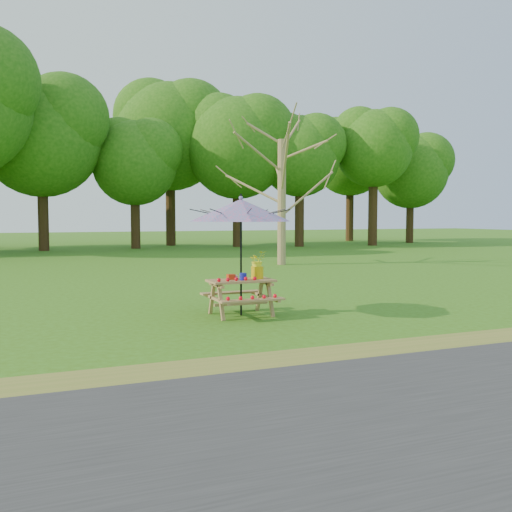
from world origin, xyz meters
name	(u,v)px	position (x,y,z in m)	size (l,w,h in m)	color
ground	(136,330)	(0.00, 0.00, 0.00)	(120.00, 120.00, 0.00)	#396413
road	(251,443)	(0.00, -5.00, 0.01)	(120.00, 4.00, 0.01)	#2B2B2D
drygrass_strip	(181,374)	(0.00, -2.80, 0.00)	(120.00, 1.20, 0.01)	olive
treeline	(54,95)	(0.00, 22.00, 8.00)	(60.00, 12.00, 16.00)	#1E590F
bare_tree	(282,87)	(7.45, 10.45, 6.65)	(6.57, 6.57, 10.96)	olive
picnic_table	(241,298)	(2.06, 0.62, 0.33)	(1.20, 1.32, 0.67)	olive
patio_umbrella	(241,210)	(2.06, 0.62, 1.95)	(2.21, 2.21, 2.25)	black
produce_bins	(237,277)	(1.98, 0.64, 0.72)	(0.31, 0.37, 0.13)	red
tomatoes_row	(237,279)	(1.91, 0.44, 0.71)	(0.77, 0.13, 0.07)	red
flower_bucket	(257,264)	(2.40, 0.66, 0.95)	(0.37, 0.34, 0.52)	#DCB80B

